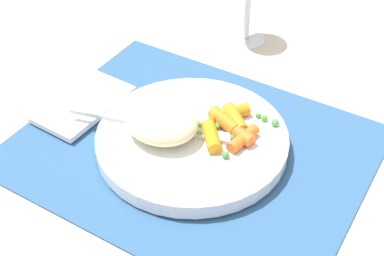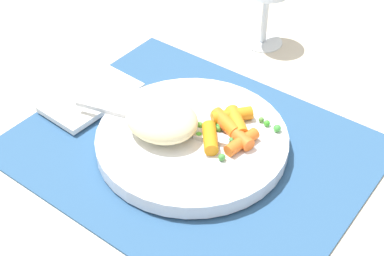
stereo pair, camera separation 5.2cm
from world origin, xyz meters
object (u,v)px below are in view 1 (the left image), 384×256
Objects in this scene: plate at (192,140)px; fork at (165,127)px; rice_mound at (161,121)px; napkin at (84,104)px; carrot_portion at (230,125)px.

fork is (-0.03, -0.01, 0.01)m from plate.
plate is 2.55× the size of rice_mound.
plate is at bearing 28.64° from rice_mound.
rice_mound is 0.02m from fork.
rice_mound reaches higher than fork.
plate is 1.80× the size of napkin.
plate reaches higher than napkin.
rice_mound reaches higher than carrot_portion.
fork is at bearing -164.35° from plate.
rice_mound reaches higher than plate.
carrot_portion is (0.04, 0.03, 0.02)m from plate.
plate is 0.04m from fork.
rice_mound reaches higher than napkin.
carrot_portion is 0.08m from fork.
fork is (-0.00, 0.01, -0.02)m from rice_mound.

